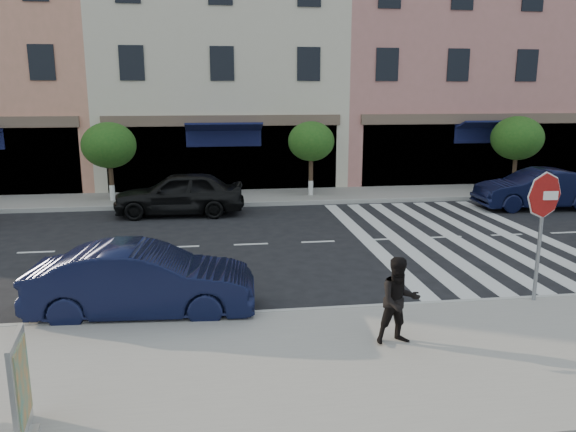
% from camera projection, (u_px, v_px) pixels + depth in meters
% --- Properties ---
extents(ground, '(120.00, 120.00, 0.00)m').
position_uv_depth(ground, '(264.00, 292.00, 12.57)').
color(ground, black).
rests_on(ground, ground).
extents(sidewalk_near, '(60.00, 4.50, 0.15)m').
position_uv_depth(sidewalk_near, '(287.00, 369.00, 8.93)').
color(sidewalk_near, gray).
rests_on(sidewalk_near, ground).
extents(sidewalk_far, '(60.00, 3.00, 0.15)m').
position_uv_depth(sidewalk_far, '(238.00, 198.00, 23.19)').
color(sidewalk_far, gray).
rests_on(sidewalk_far, ground).
extents(building_centre, '(11.00, 9.00, 11.00)m').
position_uv_depth(building_centre, '(220.00, 68.00, 27.73)').
color(building_centre, beige).
rests_on(building_centre, ground).
extents(building_east_mid, '(13.00, 9.00, 13.00)m').
position_uv_depth(building_east_mid, '(452.00, 49.00, 29.12)').
color(building_east_mid, tan).
rests_on(building_east_mid, ground).
extents(street_tree_wb, '(2.10, 2.10, 3.06)m').
position_uv_depth(street_tree_wb, '(109.00, 146.00, 21.83)').
color(street_tree_wb, '#473323').
rests_on(street_tree_wb, sidewalk_far).
extents(street_tree_c, '(1.90, 1.90, 3.04)m').
position_uv_depth(street_tree_c, '(311.00, 142.00, 22.90)').
color(street_tree_c, '#473323').
rests_on(street_tree_c, sidewalk_far).
extents(street_tree_ea, '(2.20, 2.20, 3.19)m').
position_uv_depth(street_tree_ea, '(517.00, 138.00, 24.10)').
color(street_tree_ea, '#473323').
rests_on(street_tree_ea, sidewalk_far).
extents(stop_sign, '(0.95, 0.13, 2.70)m').
position_uv_depth(stop_sign, '(543.00, 209.00, 11.24)').
color(stop_sign, gray).
rests_on(stop_sign, sidewalk_near).
extents(walker, '(0.79, 0.64, 1.53)m').
position_uv_depth(walker, '(399.00, 301.00, 9.53)').
color(walker, black).
rests_on(walker, sidewalk_near).
extents(poster_board, '(0.34, 0.87, 1.33)m').
position_uv_depth(poster_board, '(21.00, 388.00, 6.97)').
color(poster_board, beige).
rests_on(poster_board, sidewalk_near).
extents(car_near_mid, '(4.49, 1.81, 1.45)m').
position_uv_depth(car_near_mid, '(143.00, 281.00, 11.11)').
color(car_near_mid, black).
rests_on(car_near_mid, ground).
extents(car_far_mid, '(4.68, 2.01, 1.57)m').
position_uv_depth(car_far_mid, '(179.00, 193.00, 20.20)').
color(car_far_mid, black).
rests_on(car_far_mid, ground).
extents(car_far_right, '(4.65, 1.77, 1.51)m').
position_uv_depth(car_far_right, '(537.00, 189.00, 21.25)').
color(car_far_right, black).
rests_on(car_far_right, ground).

